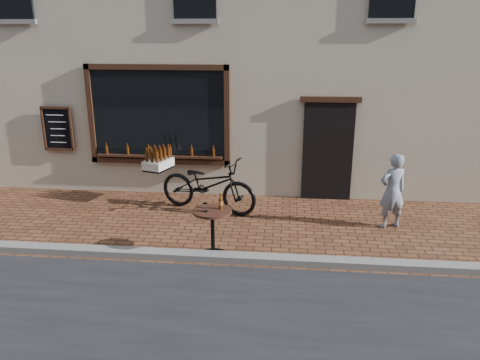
# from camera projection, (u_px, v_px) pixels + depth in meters

# --- Properties ---
(ground) EXTENTS (90.00, 90.00, 0.00)m
(ground) POSITION_uv_depth(u_px,v_px,m) (222.00, 266.00, 7.60)
(ground) COLOR #4D2C19
(ground) RESTS_ON ground
(kerb) EXTENTS (90.00, 0.25, 0.12)m
(kerb) POSITION_uv_depth(u_px,v_px,m) (224.00, 257.00, 7.77)
(kerb) COLOR slate
(kerb) RESTS_ON ground
(cargo_bicycle) EXTENTS (2.61, 1.44, 1.23)m
(cargo_bicycle) POSITION_uv_depth(u_px,v_px,m) (206.00, 184.00, 9.83)
(cargo_bicycle) COLOR black
(cargo_bicycle) RESTS_ON ground
(bistro_table) EXTENTS (0.65, 0.65, 1.12)m
(bistro_table) POSITION_uv_depth(u_px,v_px,m) (213.00, 223.00, 7.77)
(bistro_table) COLOR black
(bistro_table) RESTS_ON ground
(pedestrian) EXTENTS (0.62, 0.51, 1.47)m
(pedestrian) POSITION_uv_depth(u_px,v_px,m) (392.00, 191.00, 8.92)
(pedestrian) COLOR gray
(pedestrian) RESTS_ON ground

